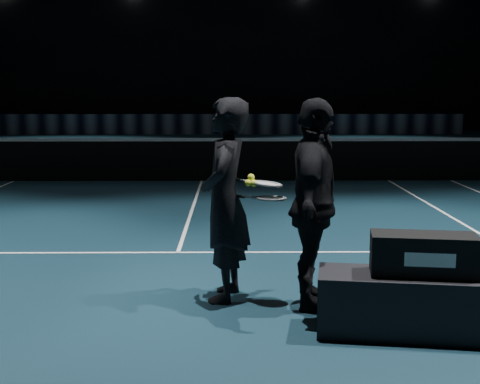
{
  "coord_description": "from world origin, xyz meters",
  "views": [
    {
      "loc": [
        0.67,
        -14.4,
        1.99
      ],
      "look_at": [
        0.74,
        -8.34,
        1.05
      ],
      "focal_mm": 50.0,
      "sensor_mm": 36.0,
      "label": 1
    }
  ],
  "objects_px": {
    "racket_upper": "(267,184)",
    "tennis_balls": "(251,181)",
    "player_b": "(314,205)",
    "player_bench": "(421,304)",
    "player_a": "(225,200)",
    "racket_lower": "(271,198)",
    "racket_bag": "(423,254)"
  },
  "relations": [
    {
      "from": "player_b",
      "to": "racket_upper",
      "type": "bearing_deg",
      "value": 76.27
    },
    {
      "from": "player_bench",
      "to": "player_a",
      "type": "height_order",
      "value": "player_a"
    },
    {
      "from": "racket_bag",
      "to": "racket_lower",
      "type": "height_order",
      "value": "racket_lower"
    },
    {
      "from": "racket_lower",
      "to": "racket_upper",
      "type": "xyz_separation_m",
      "value": [
        -0.03,
        0.05,
        0.12
      ]
    },
    {
      "from": "player_b",
      "to": "racket_lower",
      "type": "bearing_deg",
      "value": 81.35
    },
    {
      "from": "player_b",
      "to": "player_bench",
      "type": "bearing_deg",
      "value": -119.04
    },
    {
      "from": "tennis_balls",
      "to": "player_b",
      "type": "bearing_deg",
      "value": -20.1
    },
    {
      "from": "player_a",
      "to": "racket_lower",
      "type": "distance_m",
      "value": 0.45
    },
    {
      "from": "racket_upper",
      "to": "tennis_balls",
      "type": "distance_m",
      "value": 0.15
    },
    {
      "from": "racket_lower",
      "to": "tennis_balls",
      "type": "height_order",
      "value": "tennis_balls"
    },
    {
      "from": "player_bench",
      "to": "racket_bag",
      "type": "distance_m",
      "value": 0.42
    },
    {
      "from": "player_bench",
      "to": "player_b",
      "type": "distance_m",
      "value": 1.27
    },
    {
      "from": "player_a",
      "to": "tennis_balls",
      "type": "relative_size",
      "value": 15.96
    },
    {
      "from": "player_a",
      "to": "racket_bag",
      "type": "bearing_deg",
      "value": 67.85
    },
    {
      "from": "player_bench",
      "to": "racket_upper",
      "type": "height_order",
      "value": "racket_upper"
    },
    {
      "from": "player_a",
      "to": "player_b",
      "type": "height_order",
      "value": "same"
    },
    {
      "from": "racket_bag",
      "to": "racket_upper",
      "type": "height_order",
      "value": "racket_upper"
    },
    {
      "from": "player_a",
      "to": "racket_lower",
      "type": "bearing_deg",
      "value": 79.16
    },
    {
      "from": "racket_lower",
      "to": "player_a",
      "type": "bearing_deg",
      "value": 180.0
    },
    {
      "from": "racket_upper",
      "to": "racket_bag",
      "type": "bearing_deg",
      "value": -19.82
    },
    {
      "from": "racket_bag",
      "to": "racket_upper",
      "type": "xyz_separation_m",
      "value": [
        -1.22,
        0.87,
        0.45
      ]
    },
    {
      "from": "racket_upper",
      "to": "racket_lower",
      "type": "bearing_deg",
      "value": -42.66
    },
    {
      "from": "player_a",
      "to": "player_b",
      "type": "relative_size",
      "value": 1.0
    },
    {
      "from": "racket_lower",
      "to": "player_b",
      "type": "bearing_deg",
      "value": 0.0
    },
    {
      "from": "racket_bag",
      "to": "player_a",
      "type": "xyz_separation_m",
      "value": [
        -1.61,
        0.96,
        0.29
      ]
    },
    {
      "from": "player_a",
      "to": "player_b",
      "type": "bearing_deg",
      "value": 79.16
    },
    {
      "from": "racket_bag",
      "to": "racket_lower",
      "type": "xyz_separation_m",
      "value": [
        -1.19,
        0.81,
        0.33
      ]
    },
    {
      "from": "player_a",
      "to": "player_bench",
      "type": "bearing_deg",
      "value": 67.85
    },
    {
      "from": "racket_bag",
      "to": "racket_lower",
      "type": "bearing_deg",
      "value": 154.45
    },
    {
      "from": "racket_bag",
      "to": "player_bench",
      "type": "bearing_deg",
      "value": 0.0
    },
    {
      "from": "player_bench",
      "to": "racket_upper",
      "type": "distance_m",
      "value": 1.73
    },
    {
      "from": "player_b",
      "to": "tennis_balls",
      "type": "relative_size",
      "value": 15.96
    }
  ]
}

